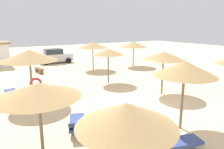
% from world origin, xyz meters
% --- Properties ---
extents(ground_plane, '(80.00, 80.00, 0.00)m').
position_xyz_m(ground_plane, '(0.00, 0.00, 0.00)').
color(ground_plane, beige).
extents(parasol_0, '(2.61, 2.61, 2.98)m').
position_xyz_m(parasol_0, '(-0.20, -2.99, 2.66)').
color(parasol_0, '#75604C').
rests_on(parasol_0, ground).
extents(parasol_2, '(2.84, 2.84, 2.54)m').
position_xyz_m(parasol_2, '(-5.75, -1.66, 2.29)').
color(parasol_2, '#75604C').
rests_on(parasol_2, ground).
extents(parasol_3, '(3.10, 3.10, 3.09)m').
position_xyz_m(parasol_3, '(-4.99, 3.74, 2.74)').
color(parasol_3, '#75604C').
rests_on(parasol_3, ground).
extents(parasol_4, '(3.04, 3.04, 2.82)m').
position_xyz_m(parasol_4, '(2.29, 10.42, 2.52)').
color(parasol_4, '#75604C').
rests_on(parasol_4, ground).
extents(parasol_6, '(2.40, 2.40, 2.65)m').
position_xyz_m(parasol_6, '(-4.50, -4.90, 2.36)').
color(parasol_6, '#75604C').
rests_on(parasol_6, ground).
extents(parasol_7, '(2.49, 2.49, 2.70)m').
position_xyz_m(parasol_7, '(0.98, 5.13, 2.45)').
color(parasol_7, '#75604C').
rests_on(parasol_7, ground).
extents(parasol_8, '(3.08, 3.08, 2.75)m').
position_xyz_m(parasol_8, '(6.90, 9.69, 2.43)').
color(parasol_8, '#75604C').
rests_on(parasol_8, ground).
extents(parasol_9, '(2.75, 2.75, 2.81)m').
position_xyz_m(parasol_9, '(2.56, 0.91, 2.53)').
color(parasol_9, '#75604C').
rests_on(parasol_9, ground).
extents(lounger_0, '(2.01, 1.13, 0.63)m').
position_xyz_m(lounger_0, '(-1.68, -4.01, 0.31)').
color(lounger_0, '#33478C').
rests_on(lounger_0, ground).
extents(lounger_2, '(1.31, 1.99, 0.72)m').
position_xyz_m(lounger_2, '(-4.09, -0.78, 0.32)').
color(lounger_2, '#33478C').
rests_on(lounger_2, ground).
extents(lounger_3, '(0.90, 1.96, 0.73)m').
position_xyz_m(lounger_3, '(-5.86, 5.26, 0.32)').
color(lounger_3, '#33478C').
rests_on(lounger_3, ground).
extents(bench_0, '(0.63, 1.54, 0.49)m').
position_xyz_m(bench_0, '(-2.87, 11.61, 0.35)').
color(bench_0, brown).
rests_on(bench_0, ground).
extents(parked_car, '(4.04, 2.05, 1.72)m').
position_xyz_m(parked_car, '(0.11, 16.43, 0.82)').
color(parked_car, silver).
rests_on(parked_car, ground).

